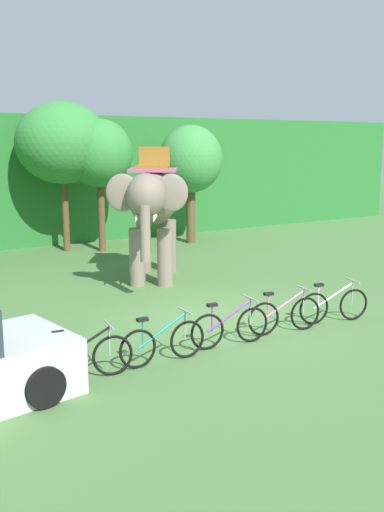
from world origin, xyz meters
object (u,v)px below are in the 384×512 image
Objects in this scene: bike_black at (83,358)px; tree_far_left at (100,154)px; elephant at (152,204)px; bike_pink at (285,315)px; tree_center_left at (191,160)px; bike_teal at (163,342)px; bike_purple at (230,327)px; bike_white at (334,305)px; tree_far_right at (63,143)px.

tree_far_left is at bearing 65.67° from bike_black.
elephant is 2.37× the size of bike_pink.
bike_pink is at bearing -111.38° from tree_center_left.
tree_far_left is 12.25m from bike_black.
bike_black is 1.50m from bike_teal.
tree_center_left reaches higher than bike_purple.
bike_black is 5.87m from bike_white.
bike_purple is (-1.84, -10.70, -3.11)m from tree_far_left.
bike_pink is (2.97, 0.18, 0.00)m from bike_teal.
tree_far_right reaches higher than tree_far_left.
bike_teal is (-3.39, -10.82, -3.11)m from tree_far_left.
bike_purple is at bearing 1.84° from bike_black.
elephant is at bearing -130.79° from tree_center_left.
tree_far_left is 11.09m from bike_pink.
bike_black is at bearing -128.83° from tree_center_left.
bike_black and bike_teal have the same top height.
bike_teal is at bearing -101.23° from tree_far_right.
bike_black is (-3.79, -11.51, -3.48)m from tree_far_right.
tree_center_left is 2.67× the size of bike_teal.
tree_far_right is 1.32× the size of elephant.
tree_far_left is 2.76× the size of bike_teal.
bike_white is at bearing -0.13° from bike_pink.
bike_black is at bearing -127.03° from elephant.
tree_far_right is at bearing 86.26° from bike_purple.
bike_white is (2.82, 0.06, 0.00)m from bike_purple.
bike_white is at bearing -74.08° from elephant.
bike_black and bike_pink have the same top height.
tree_far_right is 3.13× the size of bike_pink.
tree_center_left is at bearing 56.44° from bike_teal.
bike_teal is at bearing -123.56° from tree_center_left.
bike_white is at bearing 2.27° from bike_teal.
tree_far_right is at bearing 146.89° from tree_far_left.
tree_far_left reaches higher than elephant.
elephant is (0.50, -5.83, -1.66)m from tree_far_right.
bike_teal is (-2.29, -11.53, -3.48)m from tree_far_right.
tree_far_left is 1.18× the size of elephant.
elephant is (-4.28, -4.96, -1.03)m from tree_center_left.
bike_black is at bearing -178.47° from bike_white.
bike_black and bike_purple have the same top height.
tree_far_right is 1.36m from tree_far_left.
tree_far_right reaches higher than elephant.
bike_pink is at bearing -92.25° from tree_far_left.
bike_black is at bearing -114.33° from tree_far_left.
bike_pink is at bearing 3.40° from bike_teal.
tree_far_left is 11.13m from bike_white.
bike_white is at bearing -104.46° from tree_center_left.
tree_far_right reaches higher than tree_center_left.
tree_far_right reaches higher than bike_white.
bike_teal is (1.50, -0.02, 0.00)m from bike_black.
elephant reaches higher than bike_black.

